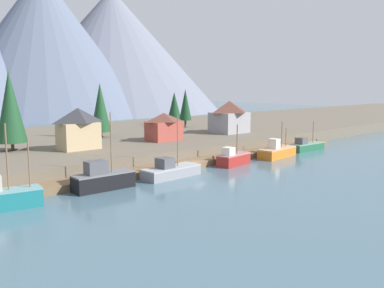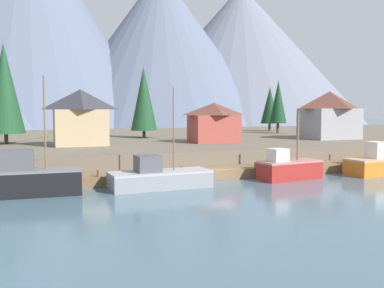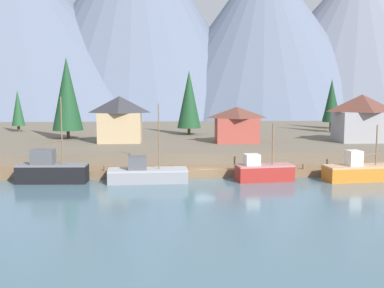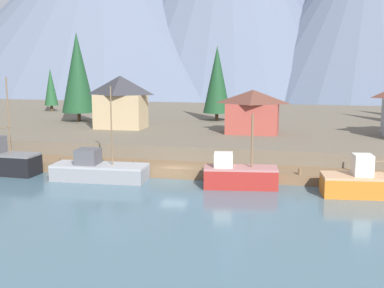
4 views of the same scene
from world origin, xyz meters
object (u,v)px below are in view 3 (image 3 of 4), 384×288
at_px(house_red, 237,124).
at_px(fishing_boat_red, 263,171).
at_px(conifer_mid_left, 67,94).
at_px(house_grey, 362,117).
at_px(conifer_near_right, 189,99).
at_px(conifer_mid_right, 18,108).
at_px(conifer_near_left, 332,101).
at_px(fishing_boat_grey, 147,174).
at_px(house_tan, 120,119).
at_px(fishing_boat_black, 51,171).
at_px(fishing_boat_orange, 362,171).
at_px(conifer_back_left, 332,102).

bearing_deg(house_red, fishing_boat_red, -87.90).
relative_size(house_red, conifer_mid_left, 0.51).
height_order(house_red, house_grey, house_grey).
distance_m(conifer_near_right, conifer_mid_right, 32.53).
xyz_separation_m(conifer_near_left, conifer_mid_right, (-57.95, 4.17, -1.44)).
relative_size(fishing_boat_grey, house_grey, 1.17).
height_order(house_red, house_tan, house_tan).
relative_size(conifer_near_right, conifer_mid_left, 0.85).
bearing_deg(conifer_near_left, fishing_boat_black, -142.74).
distance_m(house_red, conifer_near_right, 14.45).
relative_size(house_red, house_tan, 0.95).
bearing_deg(conifer_mid_right, fishing_boat_orange, -36.93).
bearing_deg(house_tan, conifer_near_left, 21.88).
bearing_deg(house_grey, fishing_boat_orange, -110.88).
bearing_deg(house_red, conifer_near_left, 38.81).
bearing_deg(fishing_boat_red, fishing_boat_grey, 172.26).
xyz_separation_m(fishing_boat_black, fishing_boat_orange, (36.24, -0.60, -0.31)).
height_order(fishing_boat_orange, house_red, house_red).
bearing_deg(house_tan, fishing_boat_black, -109.02).
distance_m(fishing_boat_orange, house_red, 22.16).
height_order(fishing_boat_grey, conifer_mid_right, conifer_mid_right).
bearing_deg(conifer_mid_left, conifer_near_left, 11.19).
xyz_separation_m(conifer_near_left, conifer_near_right, (-26.39, -3.50, 0.36)).
bearing_deg(house_red, conifer_near_right, 118.22).
distance_m(house_tan, house_grey, 37.00).
xyz_separation_m(fishing_boat_orange, conifer_mid_right, (-50.53, 37.98, 5.79)).
bearing_deg(house_grey, fishing_boat_grey, -150.65).
bearing_deg(conifer_back_left, fishing_boat_orange, -103.65).
bearing_deg(conifer_near_right, house_grey, -24.58).
height_order(fishing_boat_red, conifer_mid_left, conifer_mid_left).
bearing_deg(conifer_mid_left, fishing_boat_black, -83.85).
height_order(fishing_boat_black, house_tan, fishing_boat_black).
relative_size(fishing_boat_red, house_red, 1.04).
height_order(fishing_boat_black, conifer_near_right, conifer_near_right).
bearing_deg(conifer_near_right, conifer_near_left, 7.56).
xyz_separation_m(house_tan, conifer_near_left, (37.39, 15.02, 2.23)).
bearing_deg(house_grey, house_red, -178.56).
height_order(house_tan, house_grey, house_grey).
distance_m(fishing_boat_grey, house_red, 22.35).
height_order(fishing_boat_black, conifer_mid_left, conifer_mid_left).
xyz_separation_m(conifer_mid_left, conifer_mid_right, (-11.70, 13.32, -2.86)).
bearing_deg(fishing_boat_black, conifer_near_left, 39.38).
relative_size(fishing_boat_red, conifer_mid_right, 0.89).
distance_m(fishing_boat_black, conifer_back_left, 61.88).
relative_size(conifer_near_right, conifer_back_left, 1.25).
bearing_deg(conifer_near_left, conifer_near_right, -172.44).
distance_m(fishing_boat_red, house_red, 18.09).
bearing_deg(conifer_near_right, conifer_mid_left, -164.13).
distance_m(fishing_boat_grey, house_tan, 19.80).
relative_size(fishing_boat_red, conifer_back_left, 0.77).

